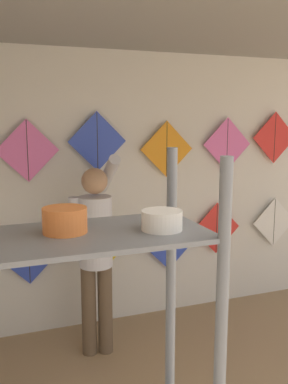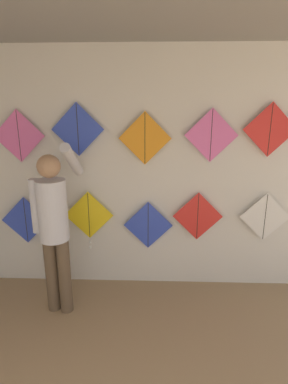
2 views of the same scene
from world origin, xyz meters
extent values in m
cube|color=silver|center=(0.00, 4.18, 1.40)|extent=(4.86, 0.06, 2.80)
cylinder|color=brown|center=(-0.97, 3.57, 0.42)|extent=(0.13, 0.13, 0.84)
cylinder|color=brown|center=(-0.82, 3.55, 0.42)|extent=(0.13, 0.13, 0.84)
cylinder|color=silver|center=(-0.90, 3.56, 1.15)|extent=(0.30, 0.30, 0.63)
sphere|color=tan|center=(-0.90, 3.56, 1.60)|extent=(0.23, 0.23, 0.23)
cylinder|color=silver|center=(-1.08, 3.59, 1.19)|extent=(0.10, 0.10, 0.56)
cylinder|color=silver|center=(-0.72, 3.76, 1.63)|extent=(0.10, 0.52, 0.41)
cube|color=blue|center=(-1.43, 4.09, 0.84)|extent=(0.59, 0.01, 0.59)
cylinder|color=black|center=(-1.43, 4.09, 0.84)|extent=(0.01, 0.01, 0.56)
cube|color=yellow|center=(-0.66, 4.09, 0.91)|extent=(0.59, 0.01, 0.59)
cylinder|color=black|center=(-0.66, 4.09, 0.91)|extent=(0.01, 0.01, 0.56)
sphere|color=white|center=(-0.66, 4.08, 0.57)|extent=(0.04, 0.04, 0.04)
sphere|color=white|center=(-0.66, 4.08, 0.50)|extent=(0.04, 0.04, 0.04)
cube|color=blue|center=(0.05, 4.09, 0.79)|extent=(0.59, 0.01, 0.59)
cylinder|color=black|center=(0.05, 4.09, 0.79)|extent=(0.01, 0.01, 0.56)
cube|color=red|center=(0.63, 4.09, 0.91)|extent=(0.59, 0.01, 0.59)
cylinder|color=black|center=(0.63, 4.09, 0.91)|extent=(0.01, 0.01, 0.56)
cube|color=white|center=(1.42, 4.09, 0.92)|extent=(0.59, 0.01, 0.59)
cylinder|color=black|center=(1.42, 4.09, 0.92)|extent=(0.01, 0.01, 0.56)
cube|color=pink|center=(-1.40, 4.09, 1.84)|extent=(0.59, 0.01, 0.59)
cylinder|color=black|center=(-1.40, 4.09, 1.84)|extent=(0.01, 0.01, 0.56)
cube|color=blue|center=(-0.73, 4.09, 1.91)|extent=(0.59, 0.01, 0.59)
cylinder|color=black|center=(-0.73, 4.09, 1.91)|extent=(0.01, 0.01, 0.56)
cube|color=orange|center=(0.01, 4.09, 1.82)|extent=(0.59, 0.01, 0.59)
cylinder|color=black|center=(0.01, 4.09, 1.82)|extent=(0.01, 0.01, 0.56)
cube|color=pink|center=(0.74, 4.09, 1.85)|extent=(0.59, 0.01, 0.59)
cylinder|color=black|center=(0.74, 4.09, 1.85)|extent=(0.01, 0.01, 0.56)
cube|color=red|center=(1.36, 4.09, 1.92)|extent=(0.59, 0.01, 0.59)
cylinder|color=black|center=(1.36, 4.09, 1.92)|extent=(0.01, 0.01, 0.56)
camera|label=1|loc=(-1.78, -0.01, 2.14)|focal=40.00mm
camera|label=2|loc=(0.12, 0.76, 2.15)|focal=28.00mm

